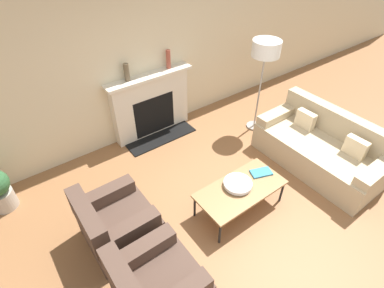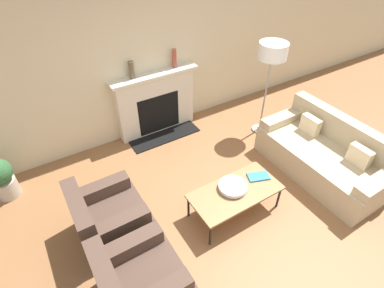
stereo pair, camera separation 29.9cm
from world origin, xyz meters
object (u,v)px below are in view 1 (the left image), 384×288
couch (321,148)px  armchair_near (156,286)px  mantel_vase_center_left (168,59)px  armchair_far (116,224)px  floor_lamp (266,53)px  book (261,172)px  mantel_vase_left (127,72)px  fireplace (152,105)px  coffee_table (241,190)px  bowl (238,184)px

couch → armchair_near: size_ratio=2.34×
couch → mantel_vase_center_left: (-1.31, 2.39, 1.01)m
armchair_far → mantel_vase_center_left: (1.97, 1.76, 1.01)m
armchair_near → floor_lamp: size_ratio=0.50×
book → mantel_vase_left: mantel_vase_left is taller
armchair_near → fireplace: bearing=-30.0°
mantel_vase_left → mantel_vase_center_left: (0.78, 0.00, 0.02)m
fireplace → couch: size_ratio=0.79×
couch → coffee_table: size_ratio=1.60×
bowl → armchair_far: bearing=162.6°
mantel_vase_left → armchair_near: bearing=-113.6°
armchair_near → coffee_table: size_ratio=0.68×
coffee_table → bowl: size_ratio=3.20×
mantel_vase_left → book: bearing=-70.2°
book → couch: bearing=14.6°
floor_lamp → coffee_table: bearing=-141.7°
armchair_far → mantel_vase_left: (1.19, 1.76, 1.00)m
armchair_near → mantel_vase_center_left: 3.50m
book → floor_lamp: bearing=66.2°
fireplace → bowl: bearing=-89.8°
mantel_vase_left → armchair_far: bearing=-124.0°
couch → mantel_vase_center_left: mantel_vase_center_left is taller
fireplace → floor_lamp: size_ratio=0.93×
bowl → floor_lamp: bearing=36.9°
armchair_near → armchair_far: (0.00, 0.95, 0.00)m
coffee_table → floor_lamp: 2.33m
armchair_far → bowl: (1.57, -0.49, 0.15)m
mantel_vase_center_left → fireplace: bearing=-178.0°
bowl → book: bowl is taller
armchair_far → book: 2.07m
armchair_far → floor_lamp: 3.47m
fireplace → armchair_near: fireplace is taller
couch → mantel_vase_left: 3.32m
fireplace → floor_lamp: 2.13m
bowl → armchair_near: bearing=-163.5°
fireplace → coffee_table: fireplace is taller
fireplace → armchair_far: bearing=-131.7°
floor_lamp → mantel_vase_center_left: size_ratio=5.30×
coffee_table → fireplace: bearing=90.5°
armchair_near → book: (2.01, 0.45, 0.12)m
coffee_table → floor_lamp: bearing=38.3°
armchair_near → mantel_vase_center_left: bearing=-35.9°
fireplace → mantel_vase_left: (-0.37, 0.01, 0.74)m
mantel_vase_left → floor_lamp: bearing=-27.3°
bowl → mantel_vase_center_left: mantel_vase_center_left is taller
book → mantel_vase_center_left: 2.44m
couch → coffee_table: couch is taller
armchair_far → floor_lamp: (3.19, 0.73, 1.16)m
couch → book: (-1.27, 0.12, 0.11)m
armchair_far → mantel_vase_center_left: bearing=-48.2°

